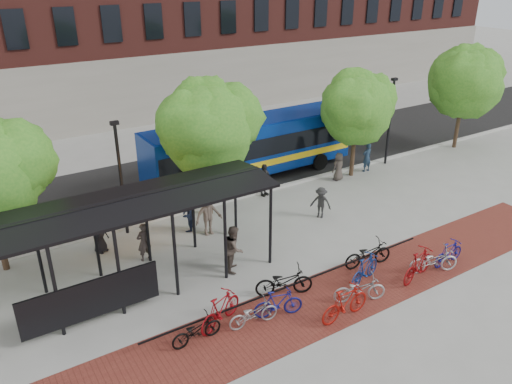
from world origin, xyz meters
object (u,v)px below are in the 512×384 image
bike_6 (360,289)px  pedestrian_9 (321,203)px  pedestrian_1 (144,242)px  pedestrian_4 (264,180)px  bike_4 (284,281)px  bus (251,145)px  bus_shelter (126,214)px  tree_b (208,123)px  lamp_post_left (121,176)px  tree_c (357,105)px  bike_3 (278,303)px  bike_11 (449,253)px  pedestrian_2 (188,214)px  pedestrian_8 (234,248)px  bike_1 (220,310)px  tree_d (466,78)px  bike_5 (345,303)px  bike_9 (418,265)px  pedestrian_7 (367,157)px  bike_8 (368,254)px  bike_10 (434,260)px  pedestrian_0 (100,235)px  lamp_post_right (390,119)px  bike_0 (196,330)px  bike_2 (253,314)px  pedestrian_6 (338,167)px  bike_7 (365,269)px  pedestrian_3 (208,214)px

bike_6 → pedestrian_9: size_ratio=1.24×
pedestrian_1 → pedestrian_4: pedestrian_4 is taller
bike_4 → bus: bearing=-3.2°
bus_shelter → tree_b: size_ratio=1.64×
lamp_post_left → tree_c: bearing=-1.1°
tree_b → bike_3: size_ratio=3.78×
bike_11 → pedestrian_9: bearing=13.6°
pedestrian_2 → pedestrian_8: pedestrian_8 is taller
bike_1 → pedestrian_1: pedestrian_1 is taller
tree_d → bus: bearing=168.3°
bike_5 → bike_9: bike_9 is taller
bike_9 → pedestrian_7: (6.07, 9.08, 0.23)m
bike_1 → bike_5: 4.14m
bike_4 → bike_9: 5.19m
tree_b → pedestrian_4: 4.84m
tree_c → tree_b: bearing=180.0°
bike_8 → bike_10: bike_8 is taller
pedestrian_0 → lamp_post_right: bearing=-25.0°
pedestrian_8 → bike_10: bearing=-88.7°
tree_b → bike_10: (4.84, -9.13, -3.94)m
pedestrian_1 → pedestrian_8: (2.70, -2.52, 0.12)m
bike_0 → pedestrian_9: bearing=-63.4°
lamp_post_right → bike_4: size_ratio=2.45×
pedestrian_0 → bike_4: bearing=-82.5°
bike_5 → bike_3: bearing=52.5°
bus_shelter → lamp_post_right: size_ratio=2.07×
lamp_post_left → bike_9: 12.55m
lamp_post_right → bike_2: (-14.60, -8.33, -2.29)m
bus → tree_b: bearing=-144.7°
pedestrian_4 → bike_9: bearing=-99.8°
pedestrian_6 → bike_3: bearing=31.2°
tree_b → bike_7: bearing=-75.5°
lamp_post_right → bike_5: 15.43m
pedestrian_7 → bike_6: bearing=44.2°
lamp_post_left → bike_7: 10.73m
pedestrian_1 → pedestrian_7: bearing=-178.7°
pedestrian_7 → pedestrian_0: bearing=1.6°
tree_b → bike_1: bearing=-115.6°
bike_3 → bike_6: bearing=-88.4°
bike_3 → pedestrian_6: size_ratio=1.09×
bus → pedestrian_4: size_ratio=7.05×
bus_shelter → pedestrian_8: (3.70, -1.02, -2.06)m
bike_11 → lamp_post_left: bearing=44.3°
bike_10 → bike_6: bearing=110.1°
pedestrian_2 → pedestrian_7: (11.74, 0.99, 0.04)m
pedestrian_1 → pedestrian_3: bearing=-178.9°
bike_4 → bike_11: bearing=-82.8°
pedestrian_0 → bike_10: bearing=-67.2°
bike_9 → pedestrian_2: 9.88m
tree_d → bike_11: bearing=-143.4°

